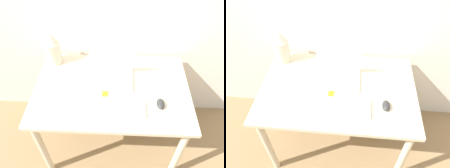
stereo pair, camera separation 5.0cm
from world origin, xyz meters
TOP-DOWN VIEW (x-y plane):
  - desk at (0.00, 0.37)m, footprint 1.12×0.74m
  - laptop at (0.00, 0.46)m, footprint 0.30×0.22m
  - keyboard at (0.01, 0.19)m, footprint 0.45×0.16m
  - mouse at (0.33, 0.22)m, footprint 0.05×0.09m
  - vase at (-0.47, 0.64)m, footprint 0.12×0.12m
  - mp3_player at (-0.04, 0.32)m, footprint 0.04×0.06m

SIDE VIEW (x-z plane):
  - desk at x=0.00m, z-range 0.26..0.98m
  - mp3_player at x=-0.04m, z-range 0.71..0.72m
  - keyboard at x=0.01m, z-range 0.71..0.73m
  - mouse at x=0.33m, z-range 0.71..0.75m
  - laptop at x=0.00m, z-range 0.65..0.88m
  - vase at x=-0.47m, z-range 0.71..0.98m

